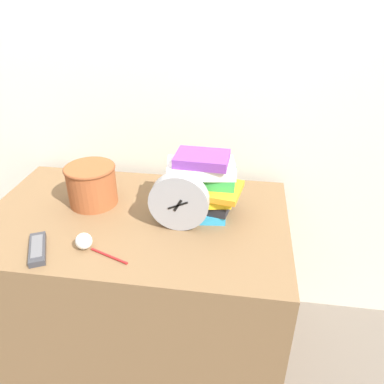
{
  "coord_description": "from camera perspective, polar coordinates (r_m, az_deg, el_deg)",
  "views": [
    {
      "loc": [
        0.37,
        -0.76,
        1.48
      ],
      "look_at": [
        0.21,
        0.36,
        0.84
      ],
      "focal_mm": 35.0,
      "sensor_mm": 36.0,
      "label": 1
    }
  ],
  "objects": [
    {
      "name": "tv_remote",
      "position": [
        1.29,
        -22.48,
        -7.98
      ],
      "size": [
        0.11,
        0.16,
        0.02
      ],
      "color": "#333338",
      "rests_on": "desk"
    },
    {
      "name": "pen",
      "position": [
        1.21,
        -12.53,
        -9.48
      ],
      "size": [
        0.14,
        0.06,
        0.01
      ],
      "color": "#B21E1E",
      "rests_on": "desk"
    },
    {
      "name": "basket",
      "position": [
        1.46,
        -15.04,
        1.24
      ],
      "size": [
        0.19,
        0.19,
        0.15
      ],
      "color": "#994C28",
      "rests_on": "desk"
    },
    {
      "name": "crumpled_paper_ball",
      "position": [
        1.25,
        -16.16,
        -7.2
      ],
      "size": [
        0.05,
        0.05,
        0.05
      ],
      "color": "white",
      "rests_on": "desk"
    },
    {
      "name": "desk_clock",
      "position": [
        1.26,
        -2.01,
        -1.56
      ],
      "size": [
        0.2,
        0.05,
        0.2
      ],
      "color": "#99999E",
      "rests_on": "desk"
    },
    {
      "name": "desk",
      "position": [
        1.61,
        -7.72,
        -14.49
      ],
      "size": [
        1.11,
        0.68,
        0.72
      ],
      "color": "brown",
      "rests_on": "ground_plane"
    },
    {
      "name": "book_stack",
      "position": [
        1.34,
        1.55,
        1.02
      ],
      "size": [
        0.29,
        0.22,
        0.23
      ],
      "color": "#2D9ED1",
      "rests_on": "desk"
    },
    {
      "name": "wall_back",
      "position": [
        1.58,
        -5.75,
        19.46
      ],
      "size": [
        6.0,
        0.04,
        2.4
      ],
      "color": "silver",
      "rests_on": "ground_plane"
    }
  ]
}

